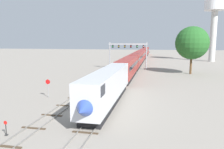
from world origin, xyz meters
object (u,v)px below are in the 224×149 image
(passenger_train, at_px, (139,57))
(water_tower, at_px, (215,11))
(stop_sign, at_px, (48,86))
(trackside_tree_left, at_px, (192,43))
(switch_stand, at_px, (6,130))
(signal_gantry, at_px, (128,49))

(passenger_train, height_order, water_tower, water_tower)
(stop_sign, height_order, trackside_tree_left, trackside_tree_left)
(passenger_train, relative_size, trackside_tree_left, 10.34)
(passenger_train, distance_m, switch_stand, 67.58)
(switch_stand, relative_size, stop_sign, 0.51)
(trackside_tree_left, bearing_deg, stop_sign, -130.18)
(passenger_train, distance_m, trackside_tree_left, 28.35)
(switch_stand, bearing_deg, stop_sign, 101.83)
(water_tower, bearing_deg, switch_stand, -113.74)
(switch_stand, xyz_separation_m, trackside_tree_left, (22.75, 44.23, 7.76))
(passenger_train, height_order, stop_sign, passenger_train)
(water_tower, xyz_separation_m, switch_stand, (-37.12, -84.40, -20.57))
(passenger_train, height_order, signal_gantry, signal_gantry)
(water_tower, xyz_separation_m, stop_sign, (-40.02, -70.55, -19.22))
(passenger_train, bearing_deg, signal_gantry, -97.86)
(signal_gantry, xyz_separation_m, water_tower, (32.27, 33.54, 14.89))
(signal_gantry, bearing_deg, water_tower, 46.10)
(passenger_train, xyz_separation_m, trackside_tree_left, (15.65, -22.94, 5.67))
(signal_gantry, distance_m, water_tower, 48.86)
(passenger_train, relative_size, stop_sign, 45.40)
(signal_gantry, relative_size, switch_stand, 8.29)
(passenger_train, relative_size, switch_stand, 89.55)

